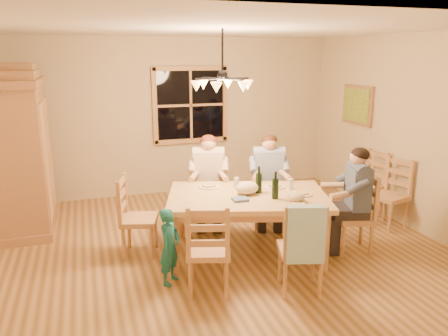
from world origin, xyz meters
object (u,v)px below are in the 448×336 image
object	(u,v)px
chandelier	(222,83)
child	(170,246)
adult_woman	(209,170)
adult_slate_man	(356,187)
wine_bottle_b	(275,185)
chair_far_left	(209,206)
chair_end_left	(140,231)
chair_near_right	(300,263)
chair_end_right	(353,228)
chair_near_left	(208,264)
adult_plaid_man	(269,169)
chair_spare_back	(365,195)
wine_bottle_a	(259,180)
chair_far_right	(268,205)
chair_spare_front	(388,206)
dining_table	(248,202)
armoire	(24,155)

from	to	relation	value
chandelier	child	world-z (taller)	chandelier
adult_woman	adult_slate_man	distance (m)	2.01
adult_woman	wine_bottle_b	distance (m)	1.32
chair_far_left	chair_end_left	bearing A→B (deg)	46.74
chandelier	chair_near_right	distance (m)	2.23
chandelier	chair_end_right	size ratio (longest dim) A/B	0.78
adult_slate_man	wine_bottle_b	size ratio (longest dim) A/B	2.65
chandelier	chair_near_left	distance (m)	2.10
adult_plaid_man	chair_spare_back	bearing A→B (deg)	-165.42
chandelier	wine_bottle_b	size ratio (longest dim) A/B	2.33
chair_far_left	chair_end_right	size ratio (longest dim) A/B	1.00
chair_far_left	adult_woman	bearing A→B (deg)	16.11
chair_near_left	chair_end_right	size ratio (longest dim) A/B	1.00
chair_spare_back	child	bearing A→B (deg)	104.08
chair_near_left	wine_bottle_b	distance (m)	1.25
wine_bottle_b	child	size ratio (longest dim) A/B	0.39
chair_near_right	wine_bottle_a	world-z (taller)	wine_bottle_a
chair_spare_back	chair_near_left	bearing A→B (deg)	110.90
chair_far_left	chair_far_right	size ratio (longest dim) A/B	1.00
chair_end_left	adult_slate_man	size ratio (longest dim) A/B	1.13
chair_spare_front	chair_spare_back	world-z (taller)	same
chair_end_left	wine_bottle_b	bearing A→B (deg)	84.46
dining_table	adult_slate_man	world-z (taller)	adult_slate_man
chair_end_left	wine_bottle_b	size ratio (longest dim) A/B	3.00
child	chair_far_left	bearing A→B (deg)	7.78
chair_far_right	chair_spare_front	bearing A→B (deg)	176.50
chair_far_left	child	size ratio (longest dim) A/B	1.17
chair_far_left	adult_woman	xyz separation A→B (m)	(-0.00, 0.00, 0.54)
chair_far_right	chair_end_left	world-z (taller)	same
chair_near_right	chair_end_left	world-z (taller)	same
chair_end_right	chair_spare_back	size ratio (longest dim) A/B	1.00
chair_near_right	wine_bottle_b	xyz separation A→B (m)	(0.05, 0.76, 0.62)
armoire	child	distance (m)	2.77
adult_slate_man	child	size ratio (longest dim) A/B	1.03
chandelier	chair_far_right	world-z (taller)	chandelier
chair_end_right	armoire	bearing A→B (deg)	78.01
wine_bottle_b	chair_near_left	bearing A→B (deg)	-152.76
chair_end_left	chair_spare_front	world-z (taller)	same
dining_table	adult_woman	distance (m)	1.03
chair_near_right	chair_end_right	bearing A→B (deg)	46.74
chandelier	chair_end_right	xyz separation A→B (m)	(1.50, -0.65, -1.77)
dining_table	chair_end_right	xyz separation A→B (m)	(1.27, -0.37, -0.36)
chair_near_left	wine_bottle_a	distance (m)	1.32
chair_near_right	dining_table	bearing A→B (deg)	117.90
chandelier	armoire	world-z (taller)	chandelier
chair_near_right	wine_bottle_b	bearing A→B (deg)	102.71
adult_woman	chair_spare_front	distance (m)	2.62
chair_near_left	chair_spare_back	xyz separation A→B (m)	(2.93, 1.45, 0.00)
wine_bottle_b	chair_end_right	bearing A→B (deg)	-7.24
chair_near_right	chair_end_right	size ratio (longest dim) A/B	1.00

